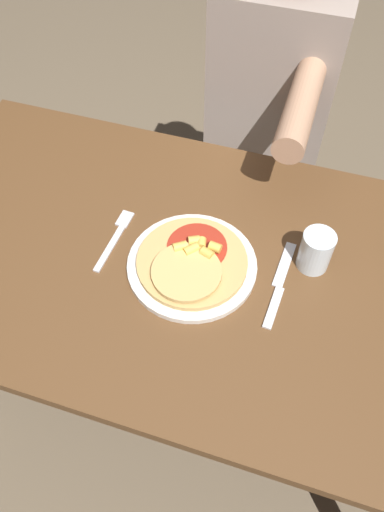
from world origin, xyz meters
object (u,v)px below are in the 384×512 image
object	(u,v)px
dining_table	(181,286)
fork	(116,236)
knife	(279,285)
drinking_glass	(316,251)
plate	(192,265)
person_diner	(271,103)
pizza	(191,262)

from	to	relation	value
dining_table	fork	size ratio (longest dim) A/B	7.36
fork	knife	bearing A→B (deg)	-2.72
knife	drinking_glass	distance (m)	0.10
plate	person_diner	distance (m)	0.63
dining_table	person_diner	bearing A→B (deg)	83.64
plate	fork	distance (m)	0.19
pizza	fork	xyz separation A→B (m)	(-0.19, 0.03, -0.02)
dining_table	pizza	xyz separation A→B (m)	(0.03, -0.02, 0.14)
knife	pizza	bearing A→B (deg)	-175.60
drinking_glass	knife	bearing A→B (deg)	-125.81
dining_table	knife	xyz separation A→B (m)	(0.22, -0.01, 0.11)
dining_table	knife	size ratio (longest dim) A/B	5.86
fork	person_diner	size ratio (longest dim) A/B	0.14
pizza	fork	world-z (taller)	pizza
dining_table	drinking_glass	distance (m)	0.32
dining_table	drinking_glass	world-z (taller)	drinking_glass
knife	drinking_glass	size ratio (longest dim) A/B	2.39
dining_table	fork	world-z (taller)	fork
fork	knife	xyz separation A→B (m)	(0.37, -0.02, 0.00)
plate	person_diner	world-z (taller)	person_diner
plate	drinking_glass	world-z (taller)	drinking_glass
knife	drinking_glass	xyz separation A→B (m)	(0.05, 0.08, 0.04)
knife	person_diner	world-z (taller)	person_diner
person_diner	pizza	bearing A→B (deg)	-93.32
dining_table	person_diner	world-z (taller)	person_diner
knife	fork	bearing A→B (deg)	177.28
fork	knife	size ratio (longest dim) A/B	0.80
drinking_glass	plate	bearing A→B (deg)	-160.43
dining_table	drinking_glass	size ratio (longest dim) A/B	14.00
fork	person_diner	distance (m)	0.64
pizza	drinking_glass	distance (m)	0.26
fork	drinking_glass	size ratio (longest dim) A/B	1.90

